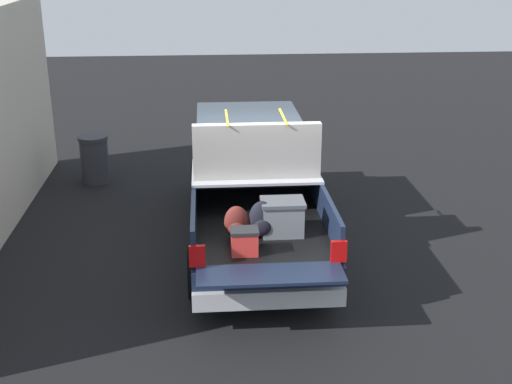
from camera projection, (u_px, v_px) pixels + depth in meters
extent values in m
plane|color=black|center=(253.00, 242.00, 11.14)|extent=(40.00, 40.00, 0.00)
cube|color=#162138|center=(253.00, 208.00, 10.93)|extent=(5.50, 1.92, 0.49)
cube|color=black|center=(259.00, 221.00, 9.72)|extent=(2.80, 1.80, 0.04)
cube|color=#162138|center=(194.00, 208.00, 9.57)|extent=(2.80, 0.06, 0.50)
cube|color=#162138|center=(323.00, 205.00, 9.71)|extent=(2.80, 0.06, 0.50)
cube|color=#162138|center=(252.00, 176.00, 10.92)|extent=(0.06, 1.80, 0.50)
cube|color=#162138|center=(270.00, 275.00, 8.15)|extent=(0.55, 1.80, 0.04)
cube|color=#B2B2B7|center=(255.00, 171.00, 10.27)|extent=(1.25, 1.92, 0.04)
cube|color=#162138|center=(248.00, 154.00, 12.02)|extent=(2.30, 1.92, 0.50)
cube|color=#2D3842|center=(248.00, 128.00, 11.76)|extent=(1.94, 1.76, 0.51)
cube|color=#162138|center=(243.00, 137.00, 13.31)|extent=(0.40, 1.82, 0.38)
cube|color=#B2B2B7|center=(269.00, 297.00, 8.43)|extent=(0.24, 1.92, 0.24)
cube|color=red|center=(197.00, 256.00, 8.27)|extent=(0.06, 0.20, 0.28)
cube|color=red|center=(339.00, 251.00, 8.40)|extent=(0.06, 0.20, 0.28)
cylinder|color=black|center=(199.00, 186.00, 12.58)|extent=(0.77, 0.30, 0.77)
cylinder|color=black|center=(293.00, 183.00, 12.71)|extent=(0.77, 0.30, 0.77)
cylinder|color=black|center=(199.00, 271.00, 9.31)|extent=(0.77, 0.30, 0.77)
cylinder|color=black|center=(325.00, 267.00, 9.44)|extent=(0.77, 0.30, 0.77)
cube|color=slate|center=(282.00, 219.00, 9.17)|extent=(0.40, 0.55, 0.44)
cube|color=#505359|center=(283.00, 202.00, 9.09)|extent=(0.44, 0.59, 0.05)
ellipsoid|color=black|center=(262.00, 219.00, 9.07)|extent=(0.20, 0.35, 0.52)
ellipsoid|color=black|center=(262.00, 228.00, 8.99)|extent=(0.09, 0.24, 0.23)
ellipsoid|color=maroon|center=(236.00, 222.00, 9.06)|extent=(0.20, 0.33, 0.46)
ellipsoid|color=maroon|center=(237.00, 230.00, 8.98)|extent=(0.09, 0.23, 0.20)
cube|color=red|center=(244.00, 243.00, 8.61)|extent=(0.26, 0.34, 0.30)
cube|color=#262628|center=(244.00, 231.00, 8.55)|extent=(0.28, 0.36, 0.04)
cube|color=#9E9993|center=(255.00, 157.00, 10.19)|extent=(0.88, 1.86, 0.42)
cube|color=#9E9993|center=(257.00, 137.00, 9.71)|extent=(0.16, 1.86, 0.40)
cube|color=#9E9993|center=(199.00, 137.00, 10.07)|extent=(0.64, 0.20, 0.22)
cube|color=#9E9993|center=(310.00, 135.00, 10.19)|extent=(0.64, 0.20, 0.22)
cube|color=yellow|center=(227.00, 118.00, 9.95)|extent=(0.98, 0.03, 0.02)
cube|color=yellow|center=(283.00, 117.00, 10.01)|extent=(0.98, 0.03, 0.02)
cylinder|color=#2D2D33|center=(95.00, 161.00, 13.79)|extent=(0.56, 0.56, 0.90)
cylinder|color=#2D2D33|center=(93.00, 138.00, 13.62)|extent=(0.60, 0.60, 0.08)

